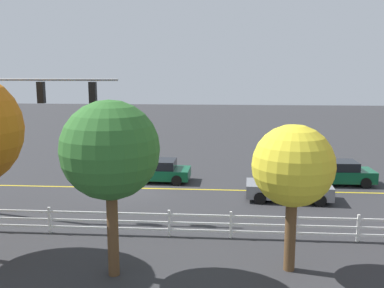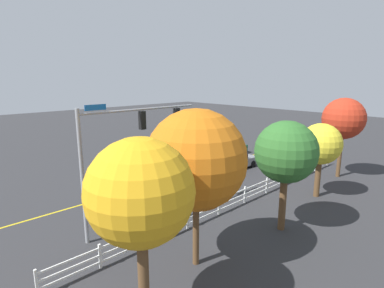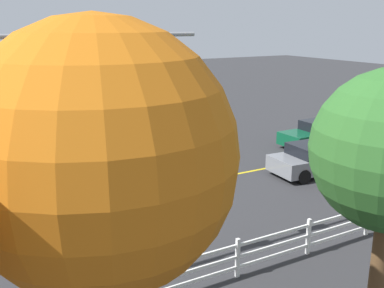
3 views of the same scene
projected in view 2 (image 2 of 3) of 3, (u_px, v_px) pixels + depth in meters
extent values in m
plane|color=#2D2D30|center=(145.00, 186.00, 23.55)|extent=(120.00, 120.00, 0.00)
cube|color=gold|center=(184.00, 175.00, 26.24)|extent=(28.00, 0.16, 0.01)
cylinder|color=gray|center=(83.00, 179.00, 14.82)|extent=(0.20, 0.20, 6.81)
cylinder|color=gray|center=(143.00, 109.00, 16.60)|extent=(7.25, 0.12, 0.12)
cube|color=#0C59B2|center=(95.00, 107.00, 14.69)|extent=(1.10, 0.03, 0.28)
cube|color=black|center=(142.00, 120.00, 16.69)|extent=(0.32, 0.28, 1.00)
sphere|color=red|center=(140.00, 114.00, 16.73)|extent=(0.17, 0.17, 0.17)
sphere|color=orange|center=(141.00, 120.00, 16.80)|extent=(0.17, 0.17, 0.17)
sphere|color=#148C19|center=(141.00, 126.00, 16.87)|extent=(0.17, 0.17, 0.17)
cube|color=black|center=(177.00, 116.00, 18.35)|extent=(0.32, 0.28, 1.00)
sphere|color=red|center=(175.00, 111.00, 18.39)|extent=(0.17, 0.17, 0.17)
sphere|color=orange|center=(175.00, 116.00, 18.46)|extent=(0.17, 0.17, 0.17)
sphere|color=#148C19|center=(175.00, 121.00, 18.53)|extent=(0.17, 0.17, 0.17)
cube|color=#0C4C2D|center=(229.00, 150.00, 32.95)|extent=(4.46, 1.91, 0.70)
cube|color=black|center=(230.00, 144.00, 32.97)|extent=(1.95, 1.68, 0.53)
cylinder|color=black|center=(226.00, 156.00, 31.38)|extent=(0.64, 0.23, 0.64)
cylinder|color=black|center=(213.00, 153.00, 32.56)|extent=(0.64, 0.23, 0.64)
cylinder|color=black|center=(243.00, 151.00, 33.44)|extent=(0.64, 0.23, 0.64)
cylinder|color=black|center=(231.00, 149.00, 34.63)|extent=(0.64, 0.23, 0.64)
cube|color=slate|center=(234.00, 162.00, 28.14)|extent=(4.61, 2.17, 0.71)
cube|color=black|center=(233.00, 156.00, 27.87)|extent=(2.25, 1.85, 0.50)
cylinder|color=black|center=(238.00, 160.00, 29.84)|extent=(0.65, 0.26, 0.64)
cylinder|color=black|center=(253.00, 164.00, 28.49)|extent=(0.65, 0.26, 0.64)
cylinder|color=black|center=(216.00, 166.00, 27.90)|extent=(0.65, 0.26, 0.64)
cylinder|color=black|center=(230.00, 170.00, 26.56)|extent=(0.65, 0.26, 0.64)
cube|color=#0C4C2D|center=(143.00, 172.00, 25.33)|extent=(4.32, 2.02, 0.62)
cube|color=black|center=(145.00, 165.00, 25.34)|extent=(2.09, 1.77, 0.54)
cylinder|color=black|center=(134.00, 181.00, 23.77)|extent=(0.65, 0.24, 0.64)
cylinder|color=black|center=(122.00, 176.00, 25.07)|extent=(0.65, 0.24, 0.64)
cylinder|color=black|center=(164.00, 173.00, 25.67)|extent=(0.65, 0.24, 0.64)
cylinder|color=black|center=(151.00, 169.00, 26.97)|extent=(0.65, 0.24, 0.64)
cube|color=white|center=(328.00, 159.00, 29.09)|extent=(0.10, 0.10, 1.15)
cube|color=white|center=(316.00, 165.00, 27.34)|extent=(0.10, 0.10, 1.15)
cube|color=white|center=(302.00, 171.00, 25.59)|extent=(0.10, 0.10, 1.15)
cube|color=white|center=(286.00, 177.00, 23.84)|extent=(0.10, 0.10, 1.15)
cube|color=white|center=(267.00, 185.00, 22.09)|extent=(0.10, 0.10, 1.15)
cube|color=white|center=(245.00, 195.00, 20.34)|extent=(0.10, 0.10, 1.15)
cube|color=white|center=(219.00, 206.00, 18.59)|extent=(0.10, 0.10, 1.15)
cube|color=white|center=(188.00, 219.00, 16.84)|extent=(0.10, 0.10, 1.15)
cube|color=white|center=(149.00, 235.00, 15.09)|extent=(0.10, 0.10, 1.15)
cube|color=white|center=(100.00, 256.00, 13.34)|extent=(0.10, 0.10, 1.15)
cube|color=white|center=(36.00, 283.00, 11.59)|extent=(0.10, 0.10, 1.15)
cube|color=white|center=(245.00, 189.00, 20.26)|extent=(26.00, 0.06, 0.09)
cube|color=white|center=(245.00, 194.00, 20.33)|extent=(26.00, 0.06, 0.09)
cube|color=white|center=(245.00, 199.00, 20.40)|extent=(26.00, 0.06, 0.09)
cylinder|color=brown|center=(196.00, 230.00, 13.46)|extent=(0.28, 0.28, 3.23)
sphere|color=#C66614|center=(196.00, 160.00, 12.77)|extent=(4.30, 4.30, 4.30)
cylinder|color=brown|center=(144.00, 279.00, 9.99)|extent=(0.37, 0.37, 3.50)
sphere|color=gold|center=(140.00, 192.00, 9.35)|extent=(3.42, 3.42, 3.42)
cylinder|color=brown|center=(340.00, 155.00, 25.53)|extent=(0.32, 0.32, 3.67)
sphere|color=#B22D19|center=(344.00, 119.00, 24.87)|extent=(3.37, 3.37, 3.37)
cylinder|color=brown|center=(283.00, 202.00, 16.61)|extent=(0.38, 0.38, 3.15)
sphere|color=#2D6628|center=(286.00, 152.00, 16.01)|extent=(3.30, 3.30, 3.30)
cylinder|color=brown|center=(318.00, 178.00, 21.33)|extent=(0.39, 0.39, 2.72)
sphere|color=yellow|center=(321.00, 144.00, 20.81)|extent=(2.82, 2.82, 2.82)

